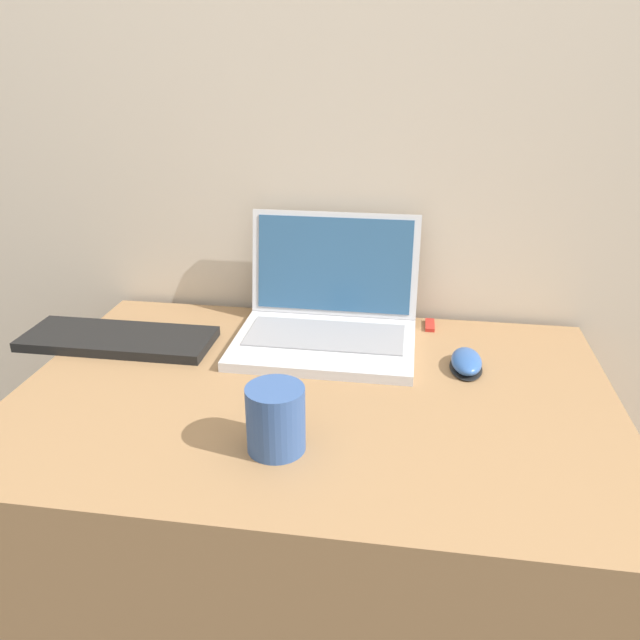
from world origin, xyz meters
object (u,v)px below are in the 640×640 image
laptop (328,316)px  drink_cup (276,418)px  usb_stick (430,325)px  computer_mouse (466,362)px  external_keyboard (118,339)px

laptop → drink_cup: (-0.02, -0.41, 0.00)m
laptop → usb_stick: size_ratio=6.17×
computer_mouse → external_keyboard: bearing=179.5°
computer_mouse → usb_stick: 0.20m
laptop → computer_mouse: 0.30m
drink_cup → usb_stick: 0.56m
laptop → computer_mouse: size_ratio=3.30×
computer_mouse → usb_stick: (-0.07, 0.19, -0.01)m
laptop → external_keyboard: size_ratio=0.93×
laptop → usb_stick: bearing=23.4°
laptop → external_keyboard: bearing=-167.9°
computer_mouse → drink_cup: bearing=-134.3°
usb_stick → drink_cup: bearing=-115.3°
computer_mouse → laptop: bearing=160.9°
laptop → usb_stick: (0.22, 0.09, -0.05)m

